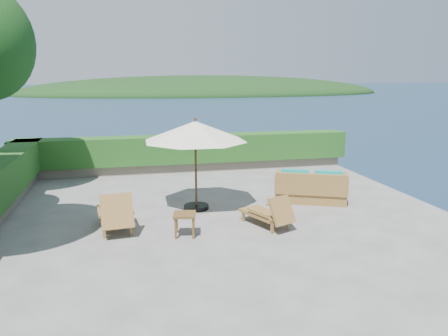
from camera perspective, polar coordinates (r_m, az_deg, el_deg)
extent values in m
plane|color=gray|center=(11.23, -0.60, -6.40)|extent=(12.00, 12.00, 0.00)
cube|color=#534B41|center=(11.82, -0.58, -13.55)|extent=(12.00, 12.00, 3.00)
plane|color=#142C3E|center=(12.51, -0.56, -19.55)|extent=(600.00, 600.00, 0.00)
ellipsoid|color=#183213|center=(153.00, -2.53, 9.67)|extent=(126.00, 57.60, 12.60)
cube|color=gray|center=(16.52, -4.70, 0.25)|extent=(12.00, 0.60, 0.36)
cube|color=#124115|center=(16.39, -4.74, 2.54)|extent=(12.40, 0.90, 1.00)
cylinder|color=black|center=(11.90, -3.63, -5.09)|extent=(0.86, 0.86, 0.11)
cylinder|color=#3C2615|center=(11.62, -3.70, 0.30)|extent=(0.08, 0.08, 2.39)
cone|color=silver|center=(11.46, -3.76, 4.83)|extent=(3.57, 3.57, 0.53)
sphere|color=#3C2615|center=(11.43, -3.79, 6.40)|extent=(0.11, 0.11, 0.09)
cube|color=brown|center=(10.14, -15.38, -8.13)|extent=(0.07, 0.07, 0.27)
cube|color=brown|center=(10.18, -12.02, -7.86)|extent=(0.07, 0.07, 0.27)
cube|color=brown|center=(11.34, -15.81, -5.98)|extent=(0.07, 0.07, 0.27)
cube|color=brown|center=(11.37, -12.82, -5.75)|extent=(0.07, 0.07, 0.27)
cube|color=brown|center=(10.79, -14.12, -5.79)|extent=(0.84, 1.44, 0.10)
cube|color=brown|center=(9.95, -13.80, -5.52)|extent=(0.74, 0.52, 0.74)
cube|color=brown|center=(10.53, -16.02, -5.46)|extent=(0.16, 0.90, 0.05)
cube|color=brown|center=(10.58, -12.12, -5.16)|extent=(0.16, 0.90, 0.05)
cube|color=brown|center=(10.13, 6.30, -7.90)|extent=(0.07, 0.07, 0.23)
cube|color=brown|center=(10.45, 8.35, -7.32)|extent=(0.07, 0.07, 0.23)
cube|color=brown|center=(10.89, 2.53, -6.38)|extent=(0.07, 0.07, 0.23)
cube|color=brown|center=(11.19, 4.54, -5.89)|extent=(0.07, 0.07, 0.23)
cube|color=brown|center=(10.67, 5.08, -5.96)|extent=(0.99, 1.29, 0.08)
cube|color=brown|center=(10.13, 7.57, -5.54)|extent=(0.69, 0.57, 0.62)
cube|color=brown|center=(10.31, 4.46, -5.82)|extent=(0.34, 0.71, 0.04)
cube|color=brown|center=(10.70, 6.94, -5.21)|extent=(0.34, 0.71, 0.04)
cube|color=brown|center=(9.77, -6.34, -7.90)|extent=(0.06, 0.06, 0.47)
cube|color=brown|center=(9.75, -4.05, -7.90)|extent=(0.06, 0.06, 0.47)
cube|color=brown|center=(10.13, -6.20, -7.16)|extent=(0.06, 0.06, 0.47)
cube|color=brown|center=(10.11, -4.00, -7.15)|extent=(0.06, 0.06, 0.47)
cube|color=brown|center=(9.85, -5.18, -6.08)|extent=(0.57, 0.57, 0.05)
cube|color=brown|center=(12.81, 11.24, -3.28)|extent=(2.19, 1.69, 0.44)
cube|color=brown|center=(12.27, 11.31, -2.13)|extent=(1.86, 0.93, 0.60)
cube|color=brown|center=(12.75, 7.08, -1.69)|extent=(0.52, 0.95, 0.49)
cube|color=brown|center=(12.77, 15.51, -2.03)|extent=(0.52, 0.95, 0.49)
cube|color=teal|center=(12.78, 9.24, -1.77)|extent=(1.10, 1.06, 0.20)
cube|color=teal|center=(12.79, 13.35, -1.93)|extent=(1.10, 1.06, 0.20)
cube|color=teal|center=(12.33, 9.22, -1.08)|extent=(0.76, 0.45, 0.39)
cube|color=teal|center=(12.34, 13.47, -1.25)|extent=(0.76, 0.45, 0.39)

